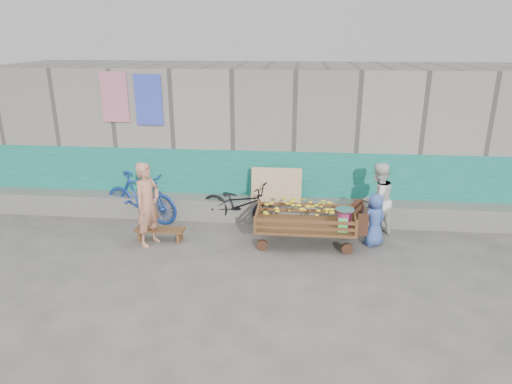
# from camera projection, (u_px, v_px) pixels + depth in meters

# --- Properties ---
(ground) EXTENTS (80.00, 80.00, 0.00)m
(ground) POSITION_uv_depth(u_px,v_px,m) (249.00, 276.00, 7.26)
(ground) COLOR #4D4C46
(ground) RESTS_ON ground
(building_wall) EXTENTS (12.00, 3.50, 3.00)m
(building_wall) POSITION_uv_depth(u_px,v_px,m) (268.00, 133.00, 10.59)
(building_wall) COLOR gray
(building_wall) RESTS_ON ground
(banana_cart) EXTENTS (1.95, 0.89, 0.83)m
(banana_cart) POSITION_uv_depth(u_px,v_px,m) (303.00, 215.00, 8.18)
(banana_cart) COLOR brown
(banana_cart) RESTS_ON ground
(bench) EXTENTS (0.92, 0.28, 0.23)m
(bench) POSITION_uv_depth(u_px,v_px,m) (160.00, 232.00, 8.47)
(bench) COLOR brown
(bench) RESTS_ON ground
(vendor_man) EXTENTS (0.56, 0.66, 1.54)m
(vendor_man) POSITION_uv_depth(u_px,v_px,m) (148.00, 204.00, 8.13)
(vendor_man) COLOR tan
(vendor_man) RESTS_ON ground
(woman) EXTENTS (0.88, 0.85, 1.42)m
(woman) POSITION_uv_depth(u_px,v_px,m) (377.00, 200.00, 8.52)
(woman) COLOR white
(woman) RESTS_ON ground
(child) EXTENTS (0.57, 0.52, 0.98)m
(child) POSITION_uv_depth(u_px,v_px,m) (375.00, 220.00, 8.18)
(child) COLOR #405FB1
(child) RESTS_ON ground
(bicycle_dark) EXTENTS (1.78, 1.07, 0.88)m
(bicycle_dark) POSITION_uv_depth(u_px,v_px,m) (240.00, 204.00, 9.07)
(bicycle_dark) COLOR black
(bicycle_dark) RESTS_ON ground
(bicycle_blue) EXTENTS (1.78, 1.01, 1.03)m
(bicycle_blue) POSITION_uv_depth(u_px,v_px,m) (141.00, 197.00, 9.25)
(bicycle_blue) COLOR #1B3F9C
(bicycle_blue) RESTS_ON ground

